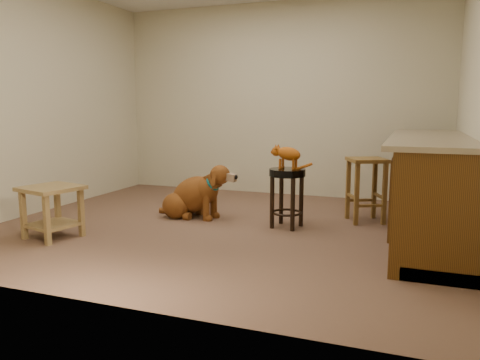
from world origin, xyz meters
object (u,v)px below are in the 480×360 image
at_px(side_table, 52,204).
at_px(tabby_kitten, 287,154).
at_px(wood_stool, 366,189).
at_px(padded_stool, 287,186).
at_px(golden_retriever, 194,196).

relative_size(side_table, tabby_kitten, 1.30).
xyz_separation_m(wood_stool, tabby_kitten, (-0.73, -0.52, 0.39)).
distance_m(wood_stool, tabby_kitten, 0.97).
bearing_deg(padded_stool, tabby_kitten, 165.47).
distance_m(golden_retriever, tabby_kitten, 1.17).
bearing_deg(golden_retriever, wood_stool, 20.12).
relative_size(padded_stool, wood_stool, 0.88).
bearing_deg(wood_stool, padded_stool, -144.12).
xyz_separation_m(padded_stool, wood_stool, (0.72, 0.52, -0.07)).
bearing_deg(golden_retriever, side_table, -120.31).
height_order(golden_retriever, tabby_kitten, tabby_kitten).
xyz_separation_m(padded_stool, tabby_kitten, (-0.01, 0.00, 0.32)).
height_order(padded_stool, side_table, padded_stool).
bearing_deg(tabby_kitten, side_table, -140.71).
distance_m(wood_stool, side_table, 3.12).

